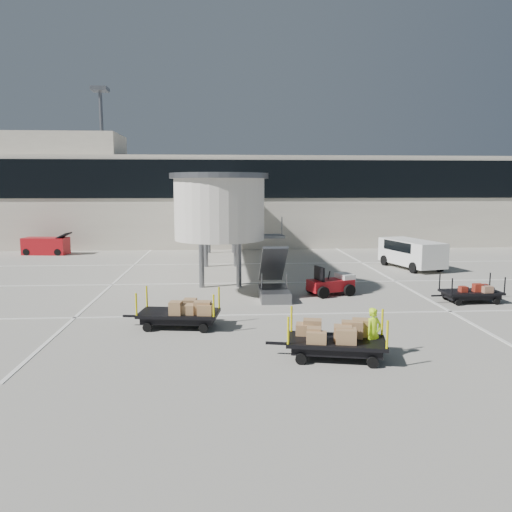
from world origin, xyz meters
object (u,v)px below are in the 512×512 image
object	(u,v)px
suitcase_cart	(471,293)
baggage_tug	(332,284)
ground_worker	(374,333)
box_cart_near	(341,340)
box_cart_far	(176,314)
minivan	(410,251)
belt_loader	(46,246)

from	to	relation	value
suitcase_cart	baggage_tug	bearing A→B (deg)	159.18
suitcase_cart	ground_worker	world-z (taller)	ground_worker
suitcase_cart	box_cart_near	bearing A→B (deg)	-140.10
box_cart_far	ground_worker	size ratio (longest dim) A/B	2.36
ground_worker	minivan	bearing A→B (deg)	37.96
baggage_tug	belt_loader	size ratio (longest dim) A/B	0.64
minivan	baggage_tug	bearing A→B (deg)	-145.99
box_cart_near	box_cart_far	size ratio (longest dim) A/B	1.01
box_cart_near	ground_worker	size ratio (longest dim) A/B	2.39
suitcase_cart	ground_worker	bearing A→B (deg)	-136.14
box_cart_near	minivan	xyz separation A→B (m)	(8.70, 17.05, 0.51)
ground_worker	belt_loader	bearing A→B (deg)	98.68
baggage_tug	ground_worker	bearing A→B (deg)	-111.66
minivan	belt_loader	bearing A→B (deg)	148.21
suitcase_cart	box_cart_near	distance (m)	10.70
suitcase_cart	belt_loader	xyz separation A→B (m)	(-25.69, 18.26, 0.23)
box_cart_near	belt_loader	distance (m)	31.07
box_cart_near	box_cart_far	world-z (taller)	box_cart_near
suitcase_cart	belt_loader	world-z (taller)	belt_loader
ground_worker	belt_loader	distance (m)	31.66
ground_worker	baggage_tug	bearing A→B (deg)	58.00
box_cart_far	box_cart_near	bearing A→B (deg)	-27.36
suitcase_cart	box_cart_far	size ratio (longest dim) A/B	0.86
box_cart_near	belt_loader	size ratio (longest dim) A/B	1.01
box_cart_near	belt_loader	bearing A→B (deg)	136.79
minivan	box_cart_far	bearing A→B (deg)	-151.39
baggage_tug	minivan	xyz separation A→B (m)	(6.98, 7.79, 0.59)
minivan	belt_loader	size ratio (longest dim) A/B	1.39
baggage_tug	suitcase_cart	world-z (taller)	baggage_tug
minivan	belt_loader	xyz separation A→B (m)	(-26.49, 8.42, -0.45)
suitcase_cart	belt_loader	size ratio (longest dim) A/B	0.86
ground_worker	belt_loader	size ratio (longest dim) A/B	0.42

